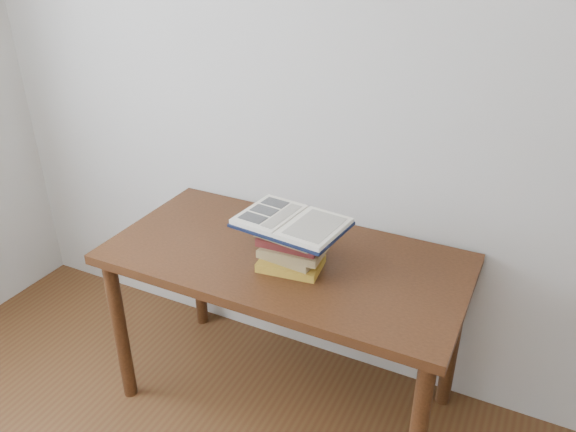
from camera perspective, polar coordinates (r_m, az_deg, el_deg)
The scene contains 3 objects.
desk at distance 2.25m, azimuth -0.31°, elevation -6.08°, with size 1.41×0.70×0.75m.
book_stack at distance 2.09m, azimuth 0.43°, elevation -2.97°, with size 0.25×0.21×0.18m.
open_book at distance 2.03m, azimuth 0.37°, elevation -0.63°, with size 0.41×0.31×0.03m.
Camera 1 is at (0.84, -0.29, 1.91)m, focal length 35.00 mm.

